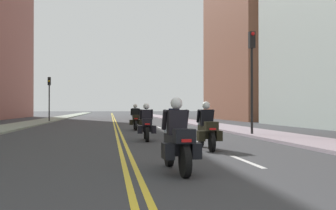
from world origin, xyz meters
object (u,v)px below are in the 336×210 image
object	(u,v)px
motorcycle_2	(146,126)
motorcycle_4	(135,120)
motorcycle_1	(207,130)
traffic_light_far	(49,91)
motorcycle_0	(178,142)
traffic_light_near	(252,64)
motorcycle_3	(174,122)
traffic_cone_0	(209,126)

from	to	relation	value
motorcycle_2	motorcycle_4	distance (m)	8.17
motorcycle_1	motorcycle_2	xyz separation A→B (m)	(-1.65, 3.90, -0.01)
motorcycle_2	traffic_light_far	xyz separation A→B (m)	(-7.48, 23.46, 2.45)
motorcycle_0	traffic_light_near	distance (m)	11.84
motorcycle_2	motorcycle_3	world-z (taller)	motorcycle_3
motorcycle_0	motorcycle_3	distance (m)	11.98
motorcycle_4	traffic_cone_0	distance (m)	5.05
traffic_cone_0	traffic_light_far	distance (m)	21.90
traffic_cone_0	traffic_light_far	bearing A→B (deg)	121.79
motorcycle_3	traffic_light_near	distance (m)	4.87
motorcycle_1	motorcycle_4	size ratio (longest dim) A/B	1.07
traffic_cone_0	motorcycle_1	bearing A→B (deg)	-104.65
traffic_light_far	motorcycle_0	bearing A→B (deg)	-76.90
motorcycle_1	motorcycle_3	size ratio (longest dim) A/B	1.00
motorcycle_1	traffic_light_near	bearing A→B (deg)	58.46
motorcycle_0	motorcycle_2	xyz separation A→B (m)	(0.09, 8.27, -0.01)
traffic_cone_0	motorcycle_2	bearing A→B (deg)	-128.50
motorcycle_2	motorcycle_4	size ratio (longest dim) A/B	1.06
traffic_cone_0	traffic_light_far	world-z (taller)	traffic_light_far
motorcycle_2	motorcycle_3	bearing A→B (deg)	65.93
traffic_light_near	motorcycle_4	bearing A→B (deg)	129.94
motorcycle_2	traffic_light_far	bearing A→B (deg)	110.31
traffic_light_far	traffic_light_near	bearing A→B (deg)	-59.32
motorcycle_1	traffic_light_near	xyz separation A→B (m)	(3.70, 5.75, 2.87)
motorcycle_1	motorcycle_4	distance (m)	12.18
traffic_cone_0	motorcycle_4	bearing A→B (deg)	140.98
motorcycle_0	traffic_cone_0	distance (m)	13.87
motorcycle_4	motorcycle_0	bearing A→B (deg)	-89.95
traffic_light_near	traffic_cone_0	bearing A→B (deg)	113.65
motorcycle_2	traffic_light_near	xyz separation A→B (m)	(5.35, 1.84, 2.88)
motorcycle_1	motorcycle_3	distance (m)	7.46
motorcycle_0	motorcycle_1	distance (m)	4.70
motorcycle_1	traffic_cone_0	size ratio (longest dim) A/B	3.03
traffic_cone_0	motorcycle_3	bearing A→B (deg)	-146.68
motorcycle_0	motorcycle_2	distance (m)	8.27
motorcycle_0	traffic_cone_0	bearing A→B (deg)	69.79
motorcycle_2	motorcycle_4	xyz separation A→B (m)	(0.06, 8.17, 0.02)
motorcycle_4	motorcycle_1	bearing A→B (deg)	-81.92
motorcycle_0	motorcycle_2	bearing A→B (deg)	86.18
motorcycle_4	motorcycle_2	bearing A→B (deg)	-89.82
motorcycle_0	traffic_cone_0	world-z (taller)	motorcycle_0
motorcycle_3	motorcycle_4	xyz separation A→B (m)	(-1.73, 4.61, -0.02)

